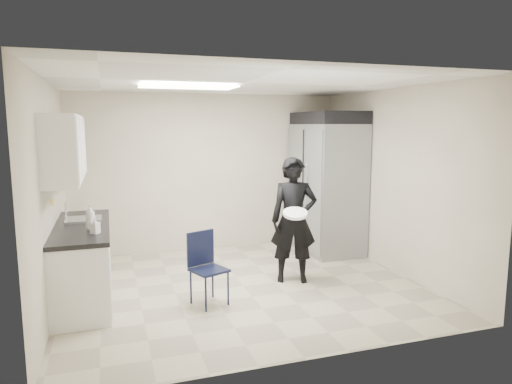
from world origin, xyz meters
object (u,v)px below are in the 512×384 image
object	(u,v)px
man_tuxedo	(294,220)
commercial_fridge	(327,188)
lower_counter	(83,264)
folding_chair	(209,270)

from	to	relation	value
man_tuxedo	commercial_fridge	bearing A→B (deg)	67.09
lower_counter	folding_chair	world-z (taller)	lower_counter
commercial_fridge	man_tuxedo	distance (m)	1.72
lower_counter	commercial_fridge	xyz separation A→B (m)	(3.78, 1.07, 0.62)
folding_chair	commercial_fridge	bearing A→B (deg)	13.87
lower_counter	man_tuxedo	world-z (taller)	man_tuxedo
folding_chair	man_tuxedo	distance (m)	1.40
lower_counter	commercial_fridge	world-z (taller)	commercial_fridge
folding_chair	lower_counter	bearing A→B (deg)	132.67
lower_counter	man_tuxedo	distance (m)	2.69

